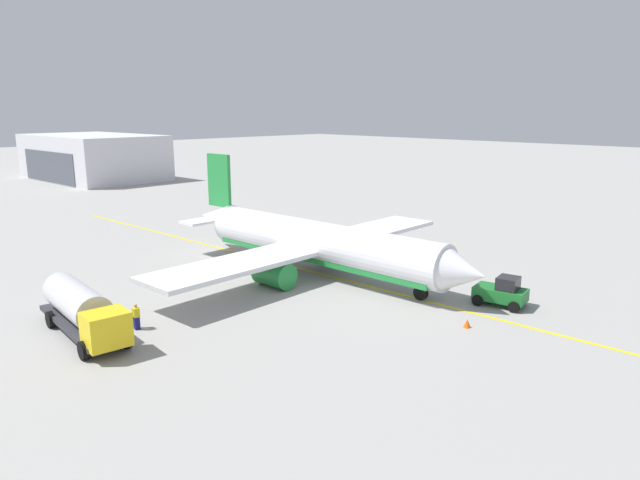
# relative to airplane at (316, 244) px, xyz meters

# --- Properties ---
(ground_plane) EXTENTS (400.00, 400.00, 0.00)m
(ground_plane) POSITION_rel_airplane_xyz_m (0.51, 0.02, -2.60)
(ground_plane) COLOR #9E9B96
(airplane) EXTENTS (31.98, 32.00, 9.56)m
(airplane) POSITION_rel_airplane_xyz_m (0.00, 0.00, 0.00)
(airplane) COLOR white
(airplane) RESTS_ON ground
(fuel_tanker) EXTENTS (10.41, 3.50, 3.15)m
(fuel_tanker) POSITION_rel_airplane_xyz_m (-0.21, -20.17, -0.88)
(fuel_tanker) COLOR #2D2D33
(fuel_tanker) RESTS_ON ground
(pushback_tug) EXTENTS (3.91, 2.88, 2.20)m
(pushback_tug) POSITION_rel_airplane_xyz_m (15.55, 3.51, -1.59)
(pushback_tug) COLOR #196B28
(pushback_tug) RESTS_ON ground
(refueling_worker) EXTENTS (0.57, 0.44, 1.71)m
(refueling_worker) POSITION_rel_airplane_xyz_m (1.09, -17.34, -1.78)
(refueling_worker) COLOR navy
(refueling_worker) RESTS_ON ground
(safety_cone_nose) EXTENTS (0.51, 0.51, 0.56)m
(safety_cone_nose) POSITION_rel_airplane_xyz_m (16.07, -2.03, -2.32)
(safety_cone_nose) COLOR #F2590F
(safety_cone_nose) RESTS_ON ground
(distant_hangar) EXTENTS (30.96, 19.15, 8.81)m
(distant_hangar) POSITION_rel_airplane_xyz_m (-80.77, 16.68, 1.80)
(distant_hangar) COLOR silver
(distant_hangar) RESTS_ON ground
(taxi_line_marking) EXTENTS (82.00, 3.83, 0.01)m
(taxi_line_marking) POSITION_rel_airplane_xyz_m (0.51, 0.02, -2.60)
(taxi_line_marking) COLOR yellow
(taxi_line_marking) RESTS_ON ground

